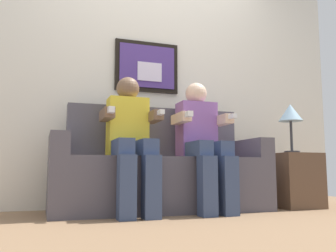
{
  "coord_description": "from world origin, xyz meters",
  "views": [
    {
      "loc": [
        -0.97,
        -2.65,
        0.34
      ],
      "look_at": [
        0.0,
        0.15,
        0.7
      ],
      "focal_mm": 39.36,
      "sensor_mm": 36.0,
      "label": 1
    }
  ],
  "objects_px": {
    "person_on_left": "(131,136)",
    "person_on_right": "(202,139)",
    "couch": "(161,174)",
    "table_lamp": "(290,115)",
    "side_table_right": "(294,180)"
  },
  "relations": [
    {
      "from": "person_on_left",
      "to": "table_lamp",
      "type": "distance_m",
      "value": 1.56
    },
    {
      "from": "couch",
      "to": "person_on_left",
      "type": "bearing_deg",
      "value": -151.5
    },
    {
      "from": "couch",
      "to": "person_on_right",
      "type": "xyz_separation_m",
      "value": [
        0.31,
        -0.17,
        0.29
      ]
    },
    {
      "from": "table_lamp",
      "to": "couch",
      "type": "bearing_deg",
      "value": 173.49
    },
    {
      "from": "person_on_left",
      "to": "side_table_right",
      "type": "distance_m",
      "value": 1.61
    },
    {
      "from": "person_on_right",
      "to": "side_table_right",
      "type": "height_order",
      "value": "person_on_right"
    },
    {
      "from": "person_on_left",
      "to": "person_on_right",
      "type": "height_order",
      "value": "same"
    },
    {
      "from": "person_on_left",
      "to": "couch",
      "type": "bearing_deg",
      "value": 28.5
    },
    {
      "from": "side_table_right",
      "to": "table_lamp",
      "type": "relative_size",
      "value": 1.09
    },
    {
      "from": "couch",
      "to": "person_on_right",
      "type": "height_order",
      "value": "person_on_right"
    },
    {
      "from": "couch",
      "to": "person_on_left",
      "type": "distance_m",
      "value": 0.46
    },
    {
      "from": "person_on_left",
      "to": "person_on_right",
      "type": "relative_size",
      "value": 1.0
    },
    {
      "from": "side_table_right",
      "to": "table_lamp",
      "type": "height_order",
      "value": "table_lamp"
    },
    {
      "from": "person_on_left",
      "to": "table_lamp",
      "type": "xyz_separation_m",
      "value": [
        1.53,
        0.03,
        0.25
      ]
    },
    {
      "from": "couch",
      "to": "person_on_right",
      "type": "distance_m",
      "value": 0.46
    }
  ]
}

